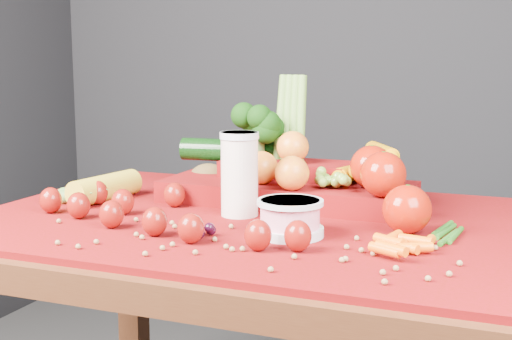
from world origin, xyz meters
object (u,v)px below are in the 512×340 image
at_px(table, 252,270).
at_px(milk_glass, 239,171).
at_px(yogurt_bowl, 290,217).
at_px(produce_mound, 303,175).

xyz_separation_m(table, milk_glass, (-0.03, -0.00, 0.19)).
bearing_deg(yogurt_bowl, milk_glass, 141.72).
distance_m(milk_glass, produce_mound, 0.17).
bearing_deg(produce_mound, table, -108.98).
relative_size(table, yogurt_bowl, 9.40).
bearing_deg(milk_glass, yogurt_bowl, -38.28).
relative_size(table, produce_mound, 1.80).
relative_size(milk_glass, yogurt_bowl, 1.39).
distance_m(milk_glass, yogurt_bowl, 0.19).
bearing_deg(yogurt_bowl, produce_mound, 103.77).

